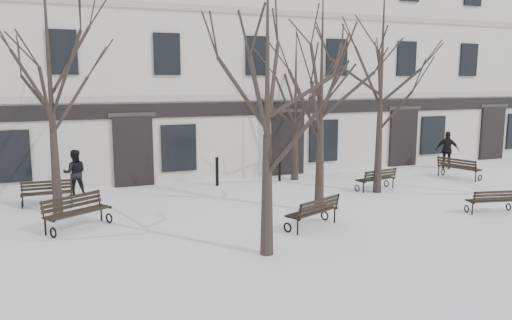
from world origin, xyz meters
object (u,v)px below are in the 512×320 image
bench_2 (492,200)px  bench_5 (458,167)px  bench_4 (377,178)px  tree_2 (322,74)px  tree_1 (267,72)px  bench_0 (77,211)px  bench_1 (314,211)px  bench_3 (47,192)px

bench_2 → bench_5: size_ratio=0.86×
bench_2 → bench_4: (-1.47, 4.35, 0.03)m
tree_2 → bench_4: size_ratio=3.99×
tree_1 → bench_2: 9.41m
tree_1 → bench_0: size_ratio=3.59×
bench_1 → bench_3: (-7.39, 5.91, -0.05)m
bench_2 → bench_1: bearing=6.3°
tree_2 → bench_1: size_ratio=3.70×
bench_5 → bench_0: bearing=79.6°
bench_3 → bench_5: (16.98, -1.60, 0.05)m
bench_0 → bench_3: size_ratio=1.19×
tree_2 → bench_3: 10.32m
bench_0 → bench_5: size_ratio=1.03×
bench_3 → bench_4: bench_4 is taller
bench_5 → bench_1: bearing=97.5°
tree_2 → bench_2: bearing=-23.7°
bench_4 → tree_2: bearing=17.9°
tree_1 → bench_4: size_ratio=3.98×
bench_4 → bench_0: bearing=-5.4°
bench_0 → bench_4: bench_0 is taller
tree_1 → tree_2: (3.23, 3.16, 0.00)m
tree_1 → bench_0: bearing=136.7°
bench_4 → bench_5: bearing=176.9°
bench_1 → tree_1: bearing=12.1°
tree_2 → bench_3: tree_2 is taller
bench_0 → bench_1: bearing=-52.1°
tree_2 → bench_0: (-7.58, 0.95, -3.99)m
tree_1 → bench_1: (2.18, 1.58, -4.01)m
bench_0 → bench_4: bearing=-25.3°
bench_0 → bench_2: (12.79, -3.24, -0.09)m
bench_4 → bench_5: (4.81, 0.67, 0.03)m
tree_2 → bench_1: 4.44m
bench_1 → bench_3: bench_1 is taller
bench_2 → bench_3: (-13.65, 6.62, 0.02)m
bench_0 → bench_3: (-0.86, 3.38, -0.07)m
bench_5 → tree_2: bearing=91.1°
bench_3 → tree_1: bearing=-54.9°
tree_1 → bench_5: 13.76m
tree_1 → bench_3: size_ratio=4.26×
tree_1 → bench_3: bearing=124.9°
bench_3 → bench_5: bench_5 is taller
tree_1 → tree_2: 4.52m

